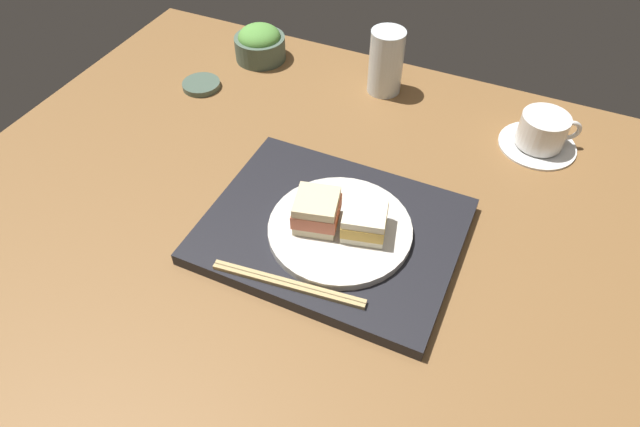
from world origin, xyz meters
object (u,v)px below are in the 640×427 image
at_px(sandwich_plate, 340,229).
at_px(salad_bowl, 260,44).
at_px(chopsticks_pair, 288,284).
at_px(coffee_cup, 542,133).
at_px(drinking_glass, 386,62).
at_px(sandwich_far, 365,221).
at_px(small_sauce_dish, 201,85).
at_px(sandwich_near, 317,211).

xyz_separation_m(sandwich_plate, salad_bowl, (-0.36, 0.41, 0.01)).
xyz_separation_m(salad_bowl, chopsticks_pair, (0.34, -0.53, -0.01)).
bearing_deg(coffee_cup, drinking_glass, 170.73).
bearing_deg(chopsticks_pair, sandwich_plate, 77.53).
bearing_deg(coffee_cup, sandwich_far, -119.94).
xyz_separation_m(sandwich_far, small_sauce_dish, (-0.45, 0.26, -0.05)).
relative_size(sandwich_plate, small_sauce_dish, 2.82).
distance_m(sandwich_plate, salad_bowl, 0.55).
bearing_deg(sandwich_far, small_sauce_dish, 150.55).
bearing_deg(small_sauce_dish, sandwich_far, -29.45).
bearing_deg(small_sauce_dish, salad_bowl, 69.02).
height_order(salad_bowl, coffee_cup, salad_bowl).
distance_m(salad_bowl, coffee_cup, 0.60).
height_order(drinking_glass, small_sauce_dish, drinking_glass).
bearing_deg(sandwich_plate, sandwich_far, 11.96).
distance_m(sandwich_far, chopsticks_pair, 0.14).
bearing_deg(coffee_cup, salad_bowl, 174.86).
bearing_deg(sandwich_near, small_sauce_dish, 144.80).
bearing_deg(salad_bowl, sandwich_far, -45.54).
bearing_deg(salad_bowl, sandwich_near, -52.01).
xyz_separation_m(salad_bowl, coffee_cup, (0.60, -0.05, -0.01)).
distance_m(sandwich_far, coffee_cup, 0.41).
xyz_separation_m(sandwich_near, salad_bowl, (-0.33, 0.42, -0.02)).
distance_m(sandwich_plate, small_sauce_dish, 0.50).
height_order(sandwich_far, drinking_glass, drinking_glass).
height_order(coffee_cup, drinking_glass, drinking_glass).
bearing_deg(coffee_cup, sandwich_plate, -123.47).
relative_size(sandwich_plate, drinking_glass, 1.68).
distance_m(salad_bowl, small_sauce_dish, 0.16).
xyz_separation_m(sandwich_near, drinking_glass, (-0.04, 0.42, 0.00)).
bearing_deg(sandwich_near, sandwich_far, 11.96).
bearing_deg(drinking_glass, sandwich_far, -74.28).
height_order(sandwich_far, salad_bowl, sandwich_far).
bearing_deg(sandwich_far, drinking_glass, 105.72).
bearing_deg(chopsticks_pair, sandwich_near, 94.22).
relative_size(sandwich_near, coffee_cup, 0.57).
xyz_separation_m(coffee_cup, drinking_glass, (-0.31, 0.05, 0.03)).
xyz_separation_m(sandwich_far, coffee_cup, (0.20, 0.35, -0.03)).
relative_size(sandwich_near, small_sauce_dish, 1.03).
height_order(sandwich_near, coffee_cup, sandwich_near).
relative_size(drinking_glass, small_sauce_dish, 1.68).
bearing_deg(salad_bowl, sandwich_plate, -48.67).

